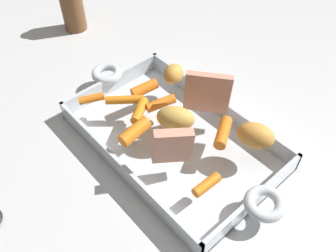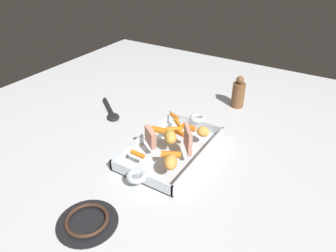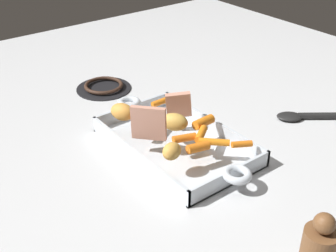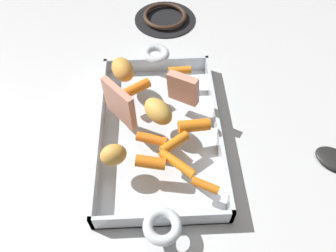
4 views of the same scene
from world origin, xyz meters
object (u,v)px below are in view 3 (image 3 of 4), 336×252
baby_carrot_center_left (160,102)px  baby_carrot_center_right (198,147)px  roast_slice_outer (178,105)px  baby_carrot_southeast (242,144)px  baby_carrot_short (142,120)px  potato_near_roast (176,121)px  roast_slice_thick (149,123)px  stove_burner_rear (104,87)px  roasting_dish (176,143)px  serving_spoon (307,116)px  baby_carrot_southwest (203,122)px  baby_carrot_long (214,142)px  potato_corner (172,151)px  baby_carrot_northwest (201,134)px  baby_carrot_northeast (184,138)px  potato_whole (122,112)px

baby_carrot_center_left → baby_carrot_center_right: size_ratio=0.94×
roast_slice_outer → baby_carrot_southeast: (-0.19, -0.02, -0.02)m
baby_carrot_short → potato_near_roast: bearing=-145.3°
roast_slice_thick → baby_carrot_short: size_ratio=1.26×
baby_carrot_short → stove_burner_rear: bearing=-13.1°
roasting_dish → potato_near_roast: potato_near_roast is taller
baby_carrot_center_left → serving_spoon: size_ratio=0.26×
roast_slice_thick → baby_carrot_center_left: bearing=-45.4°
baby_carrot_center_left → baby_carrot_southwest: 0.15m
baby_carrot_center_right → stove_burner_rear: bearing=-5.2°
roast_slice_thick → baby_carrot_center_left: size_ratio=1.67×
baby_carrot_long → serving_spoon: bearing=-90.7°
baby_carrot_southeast → baby_carrot_short: size_ratio=0.74×
baby_carrot_center_right → baby_carrot_short: bearing=9.3°
baby_carrot_short → potato_near_roast: (-0.07, -0.05, 0.01)m
roast_slice_thick → baby_carrot_long: 0.15m
potato_corner → roast_slice_thick: bearing=-5.1°
roast_slice_outer → stove_burner_rear: size_ratio=0.37×
stove_burner_rear → potato_corner: bearing=167.3°
baby_carrot_long → baby_carrot_short: bearing=22.7°
baby_carrot_long → baby_carrot_southwest: size_ratio=1.20×
roast_slice_thick → baby_carrot_northwest: 0.12m
baby_carrot_northwest → baby_carrot_southeast: bearing=-151.8°
roast_slice_thick → baby_carrot_southwest: (-0.03, -0.13, -0.03)m
potato_near_roast → baby_carrot_northwest: bearing=-160.4°
baby_carrot_center_right → potato_near_roast: (0.10, -0.02, 0.01)m
potato_near_roast → serving_spoon: (-0.11, -0.35, -0.06)m
baby_carrot_center_left → baby_carrot_northeast: size_ratio=0.87×
potato_corner → serving_spoon: size_ratio=0.25×
potato_corner → serving_spoon: bearing=-92.4°
baby_carrot_southwest → serving_spoon: size_ratio=0.32×
baby_carrot_southwest → baby_carrot_center_left: bearing=6.1°
baby_carrot_northeast → stove_burner_rear: (0.43, -0.04, -0.05)m
baby_carrot_northwest → baby_carrot_northeast: same height
baby_carrot_southwest → baby_carrot_short: bearing=47.8°
baby_carrot_southeast → baby_carrot_northwest: size_ratio=0.83×
roast_slice_outer → baby_carrot_short: 0.10m
potato_whole → baby_carrot_short: bearing=-150.6°
baby_carrot_southeast → potato_whole: size_ratio=0.76×
potato_whole → baby_carrot_long: bearing=-155.8°
baby_carrot_long → stove_burner_rear: 0.48m
baby_carrot_northwest → baby_carrot_northeast: size_ratio=1.02×
baby_carrot_center_right → roast_slice_thick: bearing=26.4°
roast_slice_thick → potato_whole: roast_slice_thick is taller
roasting_dish → roast_slice_outer: size_ratio=7.59×
baby_carrot_northwest → potato_corner: 0.11m
baby_carrot_southwest → baby_carrot_southeast: size_ratio=1.24×
serving_spoon → potato_corner: bearing=34.4°
roasting_dish → baby_carrot_short: baby_carrot_short is taller
baby_carrot_center_left → baby_carrot_northeast: baby_carrot_northeast is taller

